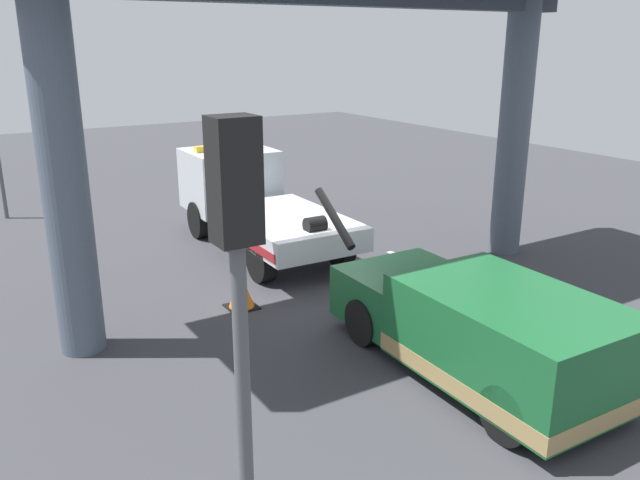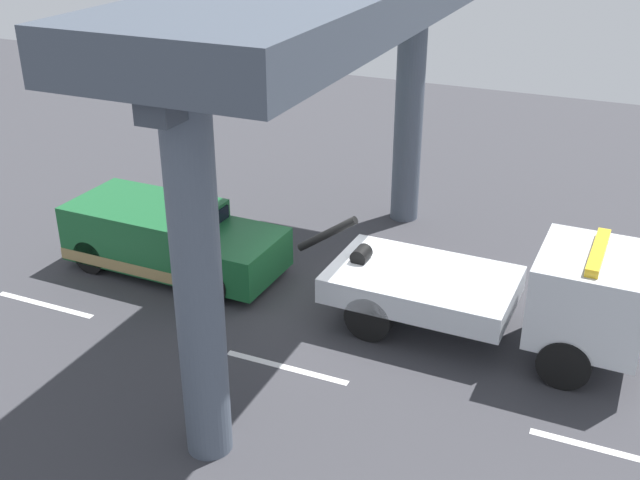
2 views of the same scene
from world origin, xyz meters
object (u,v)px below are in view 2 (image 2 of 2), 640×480
(tow_truck_white, at_px, (516,292))
(traffic_cone_orange, at_px, (372,253))
(towed_van_green, at_px, (166,238))
(traffic_light_near, at_px, (188,72))

(tow_truck_white, relative_size, traffic_cone_orange, 10.25)
(towed_van_green, height_order, traffic_cone_orange, towed_van_green)
(tow_truck_white, xyz_separation_m, traffic_light_near, (-10.80, 5.27, 2.20))
(traffic_light_near, distance_m, traffic_cone_orange, 8.28)
(traffic_light_near, bearing_deg, towed_van_green, -64.57)
(tow_truck_white, relative_size, towed_van_green, 1.39)
(traffic_cone_orange, bearing_deg, traffic_light_near, 155.64)
(tow_truck_white, xyz_separation_m, towed_van_green, (-8.30, 0.02, -0.42))
(towed_van_green, distance_m, traffic_cone_orange, 4.98)
(traffic_cone_orange, bearing_deg, tow_truck_white, -28.97)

